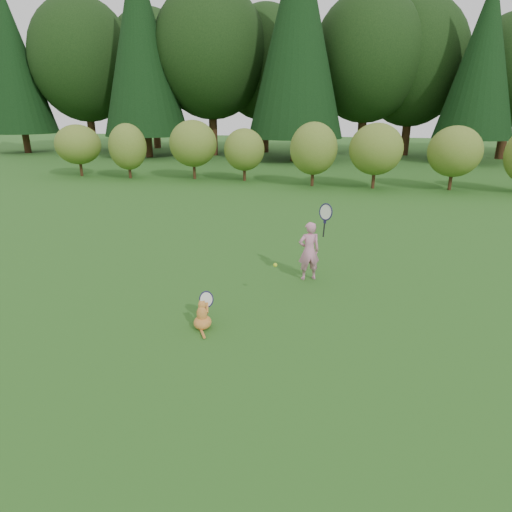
# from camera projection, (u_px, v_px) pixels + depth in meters

# --- Properties ---
(ground) EXTENTS (100.00, 100.00, 0.00)m
(ground) POSITION_uv_depth(u_px,v_px,m) (235.00, 308.00, 7.42)
(ground) COLOR #225518
(ground) RESTS_ON ground
(shrub_row) EXTENTS (28.00, 3.00, 2.80)m
(shrub_row) POSITION_uv_depth(u_px,v_px,m) (313.00, 154.00, 18.95)
(shrub_row) COLOR #576D21
(shrub_row) RESTS_ON ground
(woodland_backdrop) EXTENTS (48.00, 10.00, 15.00)m
(woodland_backdrop) POSITION_uv_depth(u_px,v_px,m) (333.00, 36.00, 26.18)
(woodland_backdrop) COLOR black
(woodland_backdrop) RESTS_ON ground
(child) EXTENTS (0.70, 0.47, 1.79)m
(child) POSITION_uv_depth(u_px,v_px,m) (310.00, 250.00, 8.48)
(child) COLOR pink
(child) RESTS_ON ground
(cat) EXTENTS (0.35, 0.68, 0.63)m
(cat) POSITION_uv_depth(u_px,v_px,m) (202.00, 314.00, 6.67)
(cat) COLOR #C76B26
(cat) RESTS_ON ground
(tennis_ball) EXTENTS (0.07, 0.07, 0.07)m
(tennis_ball) POSITION_uv_depth(u_px,v_px,m) (275.00, 265.00, 7.44)
(tennis_ball) COLOR #C5CD18
(tennis_ball) RESTS_ON ground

